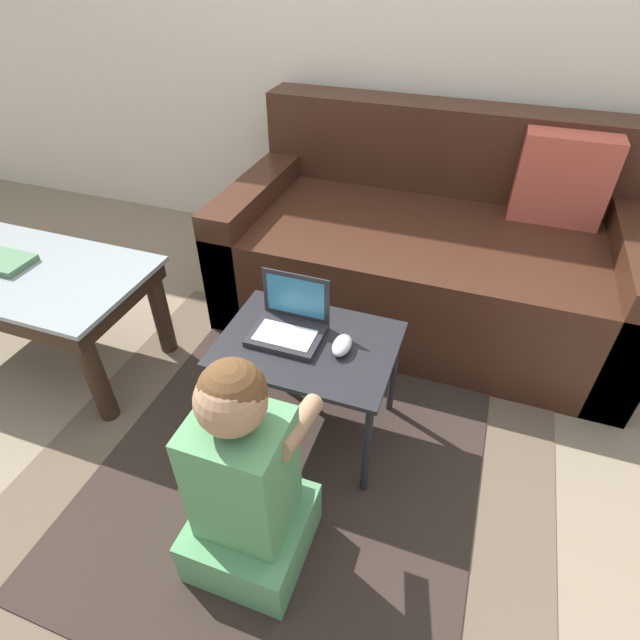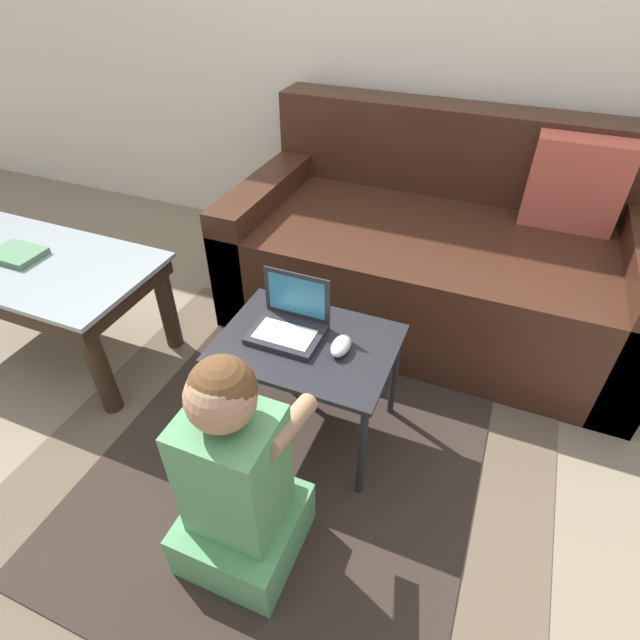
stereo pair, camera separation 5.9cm
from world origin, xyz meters
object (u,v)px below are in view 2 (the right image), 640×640
Objects in this scene: couch at (437,253)px; laptop at (289,324)px; laptop_desk at (307,354)px; book_on_table at (17,254)px; person_seated at (237,483)px; coffee_table at (36,276)px; computer_mouse at (341,346)px.

laptop is at bearing -109.69° from couch.
laptop_desk is 2.92× the size of book_on_table.
book_on_table is at bearing -148.36° from couch.
couch is 1.41m from person_seated.
couch is 1.68m from coffee_table.
computer_mouse is 0.14× the size of person_seated.
coffee_table is at bearing 179.79° from laptop_desk.
couch reaches higher than book_on_table.
couch is 0.95m from laptop.
computer_mouse is at bearing -0.12° from coffee_table.
computer_mouse is 0.51m from person_seated.
laptop reaches higher than computer_mouse.
coffee_table is 1.32× the size of person_seated.
coffee_table is 9.52× the size of computer_mouse.
person_seated is at bearing -89.18° from laptop_desk.
coffee_table is 1.27m from person_seated.
book_on_table is at bearing 158.62° from person_seated.
laptop_desk is at bearing -179.13° from computer_mouse.
couch is at bearing 74.89° from laptop_desk.
book_on_table is (-1.23, 0.48, 0.14)m from person_seated.
couch is 8.97× the size of book_on_table.
couch is at bearing 32.51° from coffee_table.
couch is 1.73m from book_on_table.
laptop_desk is 0.13m from computer_mouse.
coffee_table is 5.14× the size of book_on_table.
laptop is (1.10, 0.02, 0.08)m from coffee_table.
person_seated reaches higher than computer_mouse.
laptop_desk is 5.42× the size of computer_mouse.
person_seated is (-0.24, -1.38, 0.02)m from couch.
book_on_table is at bearing 179.87° from laptop_desk.
laptop reaches higher than laptop_desk.
laptop_desk is (1.17, -0.00, -0.00)m from coffee_table.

